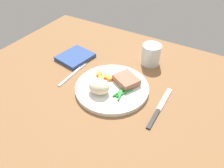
{
  "coord_description": "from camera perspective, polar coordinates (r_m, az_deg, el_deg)",
  "views": [
    {
      "loc": [
        27.06,
        -48.32,
        53.81
      ],
      "look_at": [
        -1.82,
        1.23,
        4.6
      ],
      "focal_mm": 34.11,
      "sensor_mm": 36.0,
      "label": 1
    }
  ],
  "objects": [
    {
      "name": "dining_table",
      "position": [
        0.77,
        0.72,
        -3.01
      ],
      "size": [
        120.0,
        90.0,
        2.0
      ],
      "color": "brown",
      "rests_on": "ground"
    },
    {
      "name": "dinner_plate",
      "position": [
        0.77,
        0.0,
        -1.02
      ],
      "size": [
        26.41,
        26.41,
        1.6
      ],
      "primitive_type": "cylinder",
      "color": "white",
      "rests_on": "dining_table"
    },
    {
      "name": "meat_portion",
      "position": [
        0.77,
        3.86,
        1.04
      ],
      "size": [
        10.56,
        9.93,
        2.59
      ],
      "primitive_type": "cube",
      "rotation": [
        0.0,
        0.0,
        -0.47
      ],
      "color": "#936047",
      "rests_on": "dinner_plate"
    },
    {
      "name": "mashed_potatoes",
      "position": [
        0.73,
        -3.51,
        -0.64
      ],
      "size": [
        7.52,
        6.39,
        4.86
      ],
      "primitive_type": "ellipsoid",
      "color": "beige",
      "rests_on": "dinner_plate"
    },
    {
      "name": "carrot_slices",
      "position": [
        0.8,
        -2.24,
        2.01
      ],
      "size": [
        7.06,
        4.08,
        1.15
      ],
      "color": "orange",
      "rests_on": "dinner_plate"
    },
    {
      "name": "green_beans",
      "position": [
        0.74,
        2.61,
        -2.1
      ],
      "size": [
        4.87,
        7.91,
        0.81
      ],
      "color": "#2D8C38",
      "rests_on": "dinner_plate"
    },
    {
      "name": "fork",
      "position": [
        0.85,
        -10.5,
        2.61
      ],
      "size": [
        1.44,
        16.6,
        0.4
      ],
      "rotation": [
        0.0,
        0.0,
        0.02
      ],
      "color": "silver",
      "rests_on": "dining_table"
    },
    {
      "name": "knife",
      "position": [
        0.72,
        12.58,
        -6.34
      ],
      "size": [
        1.7,
        20.5,
        0.64
      ],
      "rotation": [
        0.0,
        0.0,
        -0.01
      ],
      "color": "black",
      "rests_on": "dining_table"
    },
    {
      "name": "water_glass",
      "position": [
        0.9,
        10.35,
        7.44
      ],
      "size": [
        7.71,
        7.71,
        8.58
      ],
      "color": "silver",
      "rests_on": "dining_table"
    },
    {
      "name": "napkin",
      "position": [
        0.94,
        -9.82,
        7.18
      ],
      "size": [
        14.17,
        15.35,
        1.59
      ],
      "primitive_type": "cube",
      "rotation": [
        0.0,
        0.0,
        -0.17
      ],
      "color": "#334C8C",
      "rests_on": "dining_table"
    }
  ]
}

